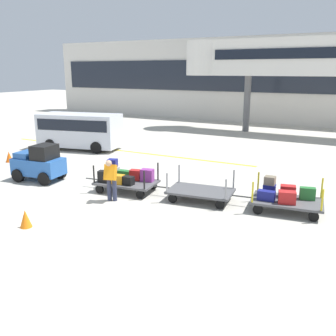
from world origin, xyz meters
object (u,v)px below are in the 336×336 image
(baggage_cart_middle, at_px, (200,191))
(baggage_cart_tail, at_px, (284,197))
(baggage_handler, at_px, (111,178))
(safety_cone_far, at_px, (25,219))
(baggage_tug, at_px, (39,163))
(shuttle_van, at_px, (80,129))
(safety_cone_near, at_px, (9,157))
(baggage_cart_lead, at_px, (124,178))

(baggage_cart_middle, xyz_separation_m, baggage_cart_tail, (2.89, 0.41, 0.15))
(baggage_handler, height_order, safety_cone_far, baggage_handler)
(baggage_tug, xyz_separation_m, safety_cone_far, (3.45, -3.80, -0.48))
(baggage_cart_tail, bearing_deg, shuttle_van, 160.33)
(baggage_cart_middle, height_order, baggage_cart_tail, same)
(shuttle_van, bearing_deg, baggage_handler, -42.35)
(safety_cone_far, bearing_deg, baggage_tug, 132.21)
(safety_cone_far, bearing_deg, baggage_handler, 74.72)
(baggage_tug, xyz_separation_m, safety_cone_near, (-3.98, 1.65, -0.48))
(baggage_handler, bearing_deg, baggage_cart_middle, 29.74)
(shuttle_van, distance_m, safety_cone_far, 11.74)
(safety_cone_far, bearing_deg, baggage_cart_lead, 82.56)
(baggage_cart_lead, relative_size, shuttle_van, 0.60)
(baggage_tug, distance_m, safety_cone_far, 5.15)
(baggage_handler, height_order, shuttle_van, shuttle_van)
(baggage_tug, bearing_deg, baggage_handler, -8.88)
(baggage_cart_tail, bearing_deg, safety_cone_near, 178.72)
(baggage_handler, xyz_separation_m, shuttle_van, (-7.29, 6.65, 0.37))
(baggage_cart_middle, bearing_deg, baggage_tug, -172.58)
(shuttle_van, bearing_deg, baggage_cart_middle, -26.59)
(baggage_cart_lead, xyz_separation_m, baggage_cart_tail, (5.97, 0.78, -0.03))
(baggage_handler, xyz_separation_m, safety_cone_far, (-0.85, -3.13, -0.59))
(baggage_cart_middle, distance_m, baggage_handler, 3.26)
(baggage_cart_lead, distance_m, safety_cone_near, 8.08)
(baggage_cart_tail, xyz_separation_m, safety_cone_near, (-13.97, 0.31, -0.22))
(baggage_cart_tail, bearing_deg, baggage_cart_middle, -171.88)
(baggage_cart_lead, bearing_deg, baggage_cart_tail, 7.46)
(baggage_cart_middle, relative_size, shuttle_van, 0.60)
(baggage_cart_lead, height_order, baggage_cart_tail, baggage_cart_lead)
(baggage_handler, height_order, safety_cone_near, baggage_handler)
(baggage_cart_middle, xyz_separation_m, shuttle_van, (-10.09, 5.05, 0.89))
(baggage_cart_lead, height_order, baggage_cart_middle, baggage_cart_lead)
(shuttle_van, relative_size, safety_cone_far, 9.27)
(baggage_tug, distance_m, baggage_cart_middle, 7.17)
(shuttle_van, distance_m, safety_cone_near, 4.54)
(baggage_tug, height_order, baggage_cart_lead, baggage_tug)
(baggage_cart_tail, bearing_deg, safety_cone_far, -141.85)
(baggage_tug, relative_size, safety_cone_near, 4.04)
(baggage_cart_tail, relative_size, safety_cone_near, 5.58)
(baggage_cart_middle, xyz_separation_m, baggage_handler, (-2.80, -1.60, 0.52))
(baggage_tug, bearing_deg, baggage_cart_middle, 7.42)
(safety_cone_far, bearing_deg, shuttle_van, 123.37)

